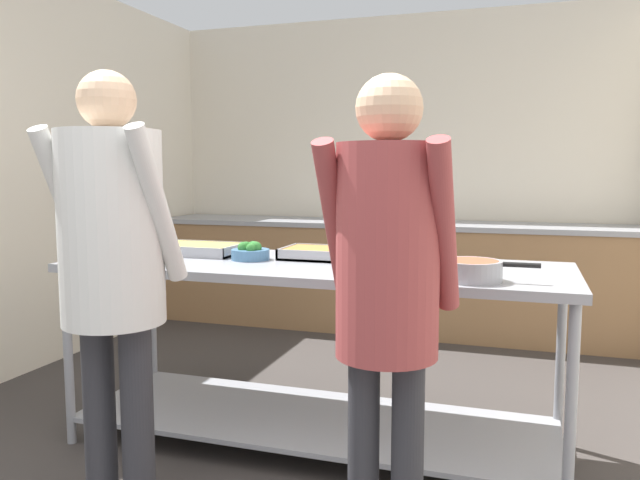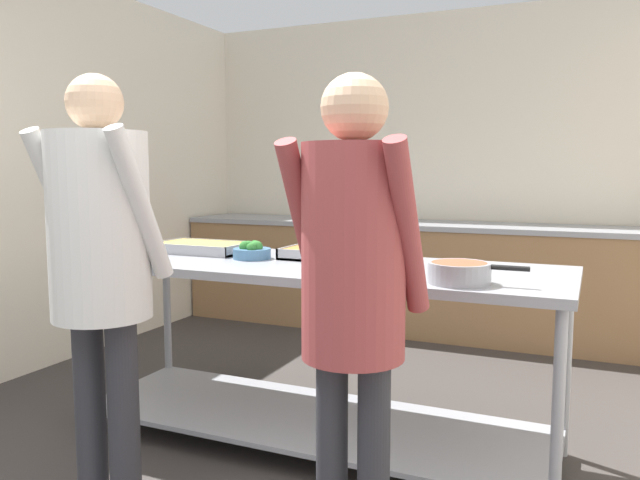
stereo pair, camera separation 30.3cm
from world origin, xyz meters
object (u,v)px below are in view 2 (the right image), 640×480
at_px(serving_tray_roast, 202,248).
at_px(guest_serving_right, 354,273).
at_px(water_bottle, 360,209).
at_px(sauce_pan, 460,272).
at_px(guest_serving_left, 100,248).
at_px(serving_tray_vegetables, 328,254).
at_px(broccoli_bowl, 252,251).
at_px(plate_stack, 383,267).

relative_size(serving_tray_roast, guest_serving_right, 0.29).
bearing_deg(water_bottle, serving_tray_roast, -92.96).
distance_m(sauce_pan, guest_serving_left, 1.38).
bearing_deg(guest_serving_right, serving_tray_vegetables, 117.19).
bearing_deg(serving_tray_roast, guest_serving_right, -38.01).
bearing_deg(serving_tray_vegetables, serving_tray_roast, -176.19).
distance_m(broccoli_bowl, guest_serving_left, 0.88).
height_order(guest_serving_left, water_bottle, guest_serving_left).
bearing_deg(sauce_pan, serving_tray_roast, 165.55).
bearing_deg(guest_serving_left, broccoli_bowl, 79.58).
distance_m(broccoli_bowl, plate_stack, 0.74).
height_order(serving_tray_vegetables, sauce_pan, sauce_pan).
bearing_deg(serving_tray_roast, plate_stack, -12.28).
distance_m(sauce_pan, water_bottle, 2.85).
xyz_separation_m(serving_tray_vegetables, guest_serving_right, (0.52, -1.01, 0.09)).
xyz_separation_m(sauce_pan, guest_serving_right, (-0.21, -0.59, 0.07)).
height_order(serving_tray_vegetables, guest_serving_right, guest_serving_right).
bearing_deg(guest_serving_left, sauce_pan, 25.66).
bearing_deg(plate_stack, water_bottle, 112.48).
bearing_deg(sauce_pan, plate_stack, 159.15).
height_order(sauce_pan, water_bottle, water_bottle).
bearing_deg(plate_stack, guest_serving_left, -140.41).
relative_size(broccoli_bowl, serving_tray_vegetables, 0.43).
bearing_deg(water_bottle, serving_tray_vegetables, -73.89).
height_order(serving_tray_roast, serving_tray_vegetables, same).
bearing_deg(water_bottle, guest_serving_right, -70.09).
distance_m(serving_tray_roast, guest_serving_left, 1.00).
bearing_deg(broccoli_bowl, sauce_pan, -13.86).
xyz_separation_m(broccoli_bowl, water_bottle, (-0.26, 2.24, 0.08)).
distance_m(serving_tray_vegetables, sauce_pan, 0.85).
relative_size(broccoli_bowl, sauce_pan, 0.49).
bearing_deg(guest_serving_right, broccoli_bowl, 135.27).
xyz_separation_m(broccoli_bowl, sauce_pan, (1.08, -0.27, 0.01)).
bearing_deg(water_bottle, broccoli_bowl, -83.45).
height_order(plate_stack, guest_serving_right, guest_serving_right).
height_order(serving_tray_vegetables, water_bottle, water_bottle).
distance_m(serving_tray_vegetables, plate_stack, 0.47).
xyz_separation_m(guest_serving_right, water_bottle, (-1.12, 3.10, 0.00)).
xyz_separation_m(plate_stack, guest_serving_left, (-0.88, -0.73, 0.12)).
distance_m(plate_stack, guest_serving_right, 0.75).
xyz_separation_m(broccoli_bowl, guest_serving_right, (0.87, -0.86, 0.08)).
distance_m(sauce_pan, guest_serving_right, 0.63).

